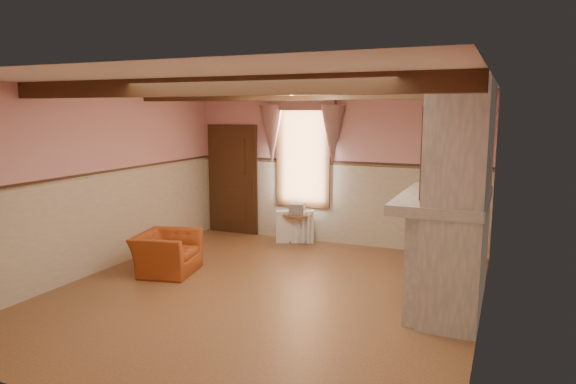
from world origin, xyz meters
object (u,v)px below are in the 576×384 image
at_px(armchair, 167,253).
at_px(oil_lamp, 451,177).
at_px(radiator, 295,227).
at_px(side_table, 297,228).
at_px(bowl, 446,190).
at_px(mantel_clock, 450,181).

xyz_separation_m(armchair, oil_lamp, (3.99, 1.02, 1.25)).
bearing_deg(radiator, armchair, -136.91).
height_order(side_table, radiator, radiator).
distance_m(bowl, mantel_clock, 0.50).
xyz_separation_m(bowl, mantel_clock, (0.00, 0.50, 0.06)).
bearing_deg(armchair, mantel_clock, -88.92).
distance_m(side_table, oil_lamp, 3.44).
bearing_deg(side_table, radiator, 180.00).
bearing_deg(armchair, side_table, -36.89).
bearing_deg(side_table, oil_lamp, -26.52).
distance_m(radiator, mantel_clock, 3.49).
bearing_deg(oil_lamp, radiator, 153.83).
xyz_separation_m(side_table, bowl, (2.85, -2.02, 1.19)).
distance_m(armchair, side_table, 2.70).
relative_size(side_table, radiator, 0.79).
bearing_deg(mantel_clock, radiator, 152.30).
xyz_separation_m(mantel_clock, oil_lamp, (0.00, 0.10, 0.04)).
bearing_deg(bowl, mantel_clock, 90.00).
bearing_deg(oil_lamp, mantel_clock, -90.00).
xyz_separation_m(armchair, mantel_clock, (3.99, 0.93, 1.21)).
height_order(radiator, mantel_clock, mantel_clock).
xyz_separation_m(radiator, oil_lamp, (2.90, -1.42, 1.26)).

